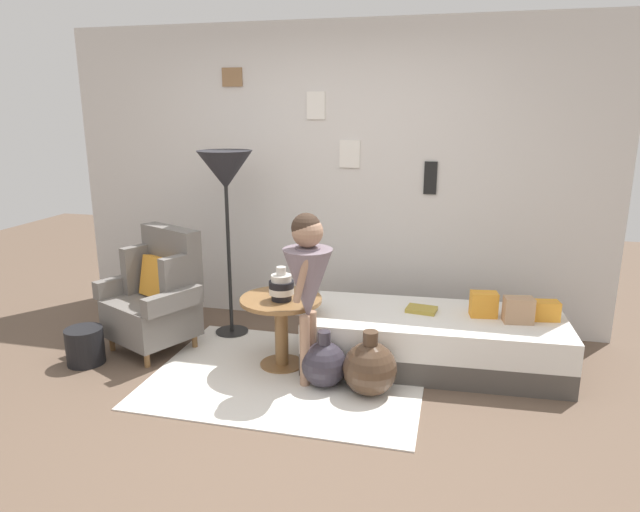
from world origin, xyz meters
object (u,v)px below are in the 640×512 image
Objects in this scene: armchair at (158,295)px; floor_lamp at (225,176)px; side_table at (281,317)px; demijohn_near at (324,364)px; daybed at (434,340)px; book_on_daybed at (421,309)px; magazine_basket at (85,346)px; person_child at (308,276)px; vase_striped at (281,287)px; demijohn_far at (370,368)px.

floor_lamp reaches higher than armchair.
demijohn_near is (0.38, -0.23, -0.23)m from side_table.
daybed is 8.81× the size of book_on_daybed.
floor_lamp is 5.58× the size of magazine_basket.
daybed is 1.15m from person_child.
daybed is at bearing 14.98° from side_table.
vase_striped is at bearing -7.71° from armchair.
floor_lamp is 3.44× the size of demijohn_far.
armchair is at bearing 174.38° from side_table.
demijohn_far reaches higher than daybed.
demijohn_far is (0.69, -0.23, -0.45)m from vase_striped.
person_child reaches higher than book_on_daybed.
person_child is 1.00m from book_on_daybed.
side_table reaches higher than demijohn_far.
demijohn_near is (0.36, -0.19, -0.48)m from vase_striped.
floor_lamp reaches higher than person_child.
vase_striped is at bearing -158.38° from book_on_daybed.
demijohn_near is 0.33m from demijohn_far.
armchair reaches higher than demijohn_far.
demijohn_far is at bearing -11.94° from armchair.
person_child reaches higher than armchair.
daybed is 4.27× the size of demijohn_far.
floor_lamp is at bearing 41.62° from armchair.
demijohn_far is (-0.40, -0.57, -0.01)m from daybed.
floor_lamp reaches higher than demijohn_near.
demijohn_far is (-0.29, -0.62, -0.23)m from book_on_daybed.
vase_striped is at bearing 10.44° from magazine_basket.
armchair is 0.65m from magazine_basket.
daybed is 1.16m from side_table.
floor_lamp is at bearing 139.11° from vase_striped.
book_on_daybed is 0.54× the size of demijohn_near.
vase_striped is (0.02, -0.04, 0.25)m from side_table.
book_on_daybed reaches higher than magazine_basket.
side_table is at bearing 140.34° from person_child.
armchair is at bearing 172.29° from vase_striped.
side_table is 0.49× the size of person_child.
person_child reaches higher than demijohn_far.
daybed is 4.76× the size of demijohn_near.
armchair is at bearing -175.00° from daybed.
demijohn_far is (1.33, -0.78, -1.17)m from floor_lamp.
armchair is 2.14× the size of demijohn_far.
floor_lamp is at bearing 174.30° from book_on_daybed.
daybed is 6.92× the size of magazine_basket.
vase_striped is 0.63m from demijohn_near.
daybed is 1.24× the size of floor_lamp.
armchair is at bearing -173.34° from book_on_daybed.
daybed is at bearing 5.00° from armchair.
side_table is at bearing -5.62° from armchair.
demijohn_near is at bearing -143.74° from daybed.
floor_lamp reaches higher than vase_striped.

